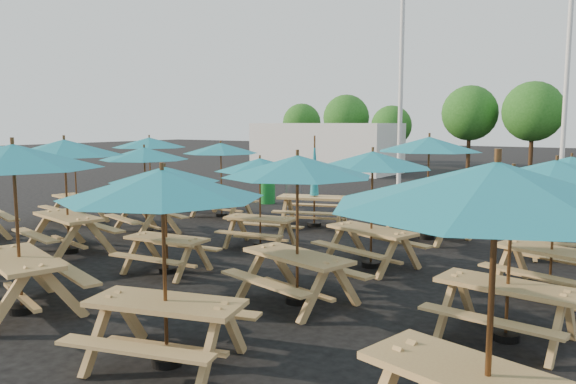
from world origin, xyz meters
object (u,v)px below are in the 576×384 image
Objects in this scene: picnic_unit_7 at (221,152)px; picnic_unit_14 at (373,165)px; picnic_unit_17 at (513,190)px; picnic_unit_19 at (571,169)px; picnic_unit_10 at (260,169)px; waste_bin_0 at (267,191)px; picnic_unit_2 at (74,154)px; picnic_unit_5 at (65,153)px; waste_bin_3 at (417,202)px; waste_bin_1 at (294,193)px; picnic_unit_3 at (149,146)px; picnic_unit_18 at (556,176)px; waste_bin_2 at (389,203)px; picnic_unit_8 at (13,164)px; picnic_unit_6 at (144,158)px; picnic_unit_16 at (496,201)px; picnic_unit_15 at (429,149)px; picnic_unit_12 at (162,193)px; picnic_unit_13 at (297,173)px; picnic_unit_11 at (314,190)px; picnic_unit_9 at (165,179)px; waste_bin_4 at (424,203)px.

picnic_unit_7 is 0.83× the size of picnic_unit_14.
picnic_unit_19 is (0.10, 5.34, -0.09)m from picnic_unit_17.
picnic_unit_10 is 2.66× the size of waste_bin_0.
picnic_unit_14 reaches higher than picnic_unit_2.
picnic_unit_5 is 3.38× the size of waste_bin_3.
waste_bin_1 is at bearing 99.35° from picnic_unit_5.
picnic_unit_7 reaches higher than picnic_unit_2.
picnic_unit_3 reaches higher than picnic_unit_18.
waste_bin_0 and waste_bin_2 have the same top height.
waste_bin_1 is at bearing 162.75° from picnic_unit_18.
picnic_unit_19 is (6.46, 8.15, -0.34)m from picnic_unit_8.
picnic_unit_16 reaches higher than picnic_unit_6.
picnic_unit_10 is at bearing -42.51° from picnic_unit_7.
picnic_unit_14 is 0.90× the size of picnic_unit_15.
picnic_unit_19 is (-0.08, 2.83, -0.08)m from picnic_unit_18.
waste_bin_0 is (2.63, 3.01, -1.63)m from picnic_unit_3.
picnic_unit_12 reaches higher than picnic_unit_10.
picnic_unit_14 is at bearing 103.89° from picnic_unit_13.
waste_bin_2 is at bearing 27.15° from picnic_unit_7.
waste_bin_0 is (-10.29, 11.72, -1.81)m from picnic_unit_16.
waste_bin_0 is (-3.63, 2.95, -0.58)m from picnic_unit_11.
picnic_unit_13 reaches higher than waste_bin_0.
picnic_unit_15 is (0.02, 3.23, 0.19)m from picnic_unit_14.
picnic_unit_19 reaches higher than picnic_unit_9.
picnic_unit_2 is 2.93× the size of waste_bin_4.
picnic_unit_16 reaches higher than picnic_unit_8.
picnic_unit_12 is 11.37m from waste_bin_2.
picnic_unit_9 is 0.79× the size of picnic_unit_18.
picnic_unit_9 is 6.52m from picnic_unit_15.
picnic_unit_16 is 3.53× the size of waste_bin_3.
picnic_unit_7 is 10.53m from picnic_unit_12.
picnic_unit_14 is at bearing -78.15° from waste_bin_3.
picnic_unit_14 is 9.25m from waste_bin_0.
picnic_unit_8 is (3.02, -8.37, 0.27)m from picnic_unit_7.
waste_bin_0 is at bearing 142.27° from picnic_unit_13.
picnic_unit_7 reaches higher than picnic_unit_19.
picnic_unit_9 reaches higher than waste_bin_4.
picnic_unit_3 is at bearing 175.89° from picnic_unit_7.
picnic_unit_7 is 10.91m from picnic_unit_17.
picnic_unit_15 is 3.61× the size of waste_bin_1.
picnic_unit_15 is 1.19× the size of picnic_unit_19.
picnic_unit_13 is (6.27, -2.71, 0.12)m from picnic_unit_6.
picnic_unit_7 is 3.34m from picnic_unit_11.
picnic_unit_6 is 0.97× the size of picnic_unit_12.
picnic_unit_6 is 6.32m from picnic_unit_14.
picnic_unit_3 is at bearing 133.18° from picnic_unit_9.
picnic_unit_12 is at bearing -76.92° from picnic_unit_13.
picnic_unit_17 is 0.89× the size of picnic_unit_18.
picnic_unit_15 reaches higher than picnic_unit_6.
picnic_unit_9 is 2.78m from picnic_unit_10.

